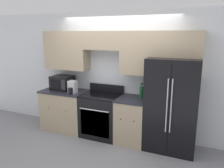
# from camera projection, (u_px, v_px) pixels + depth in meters

# --- Properties ---
(ground_plane) EXTENTS (12.00, 12.00, 0.00)m
(ground_plane) POSITION_uv_depth(u_px,v_px,m) (106.00, 144.00, 4.37)
(ground_plane) COLOR gray
(wall_back) EXTENTS (8.00, 0.39, 2.60)m
(wall_back) POSITION_uv_depth(u_px,v_px,m) (118.00, 66.00, 4.55)
(wall_back) COLOR silver
(wall_back) RESTS_ON ground_plane
(lower_cabinets_left) EXTENTS (1.02, 0.64, 0.91)m
(lower_cabinets_left) POSITION_uv_depth(u_px,v_px,m) (66.00, 110.00, 4.98)
(lower_cabinets_left) COLOR tan
(lower_cabinets_left) RESTS_ON ground_plane
(lower_cabinets_right) EXTENTS (0.60, 0.64, 0.91)m
(lower_cabinets_right) POSITION_uv_depth(u_px,v_px,m) (132.00, 120.00, 4.38)
(lower_cabinets_right) COLOR tan
(lower_cabinets_right) RESTS_ON ground_plane
(oven_range) EXTENTS (0.80, 0.65, 1.07)m
(oven_range) POSITION_uv_depth(u_px,v_px,m) (101.00, 115.00, 4.64)
(oven_range) COLOR black
(oven_range) RESTS_ON ground_plane
(refrigerator) EXTENTS (0.93, 0.74, 1.73)m
(refrigerator) POSITION_uv_depth(u_px,v_px,m) (172.00, 105.00, 4.04)
(refrigerator) COLOR black
(refrigerator) RESTS_ON ground_plane
(microwave) EXTENTS (0.45, 0.40, 0.31)m
(microwave) POSITION_uv_depth(u_px,v_px,m) (62.00, 83.00, 4.93)
(microwave) COLOR black
(microwave) RESTS_ON lower_cabinets_left
(bottle) EXTENTS (0.08, 0.08, 0.28)m
(bottle) POSITION_uv_depth(u_px,v_px,m) (142.00, 92.00, 4.35)
(bottle) COLOR #195928
(bottle) RESTS_ON lower_cabinets_right
(paper_towel_holder) EXTENTS (0.17, 0.20, 0.27)m
(paper_towel_holder) POSITION_uv_depth(u_px,v_px,m) (72.00, 88.00, 4.61)
(paper_towel_holder) COLOR #B7B7BC
(paper_towel_holder) RESTS_ON lower_cabinets_left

